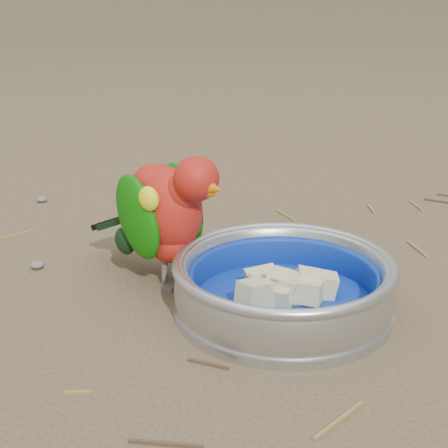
# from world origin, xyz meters

# --- Properties ---
(ground) EXTENTS (60.00, 60.00, 0.00)m
(ground) POSITION_xyz_m (0.00, 0.00, 0.00)
(ground) COLOR brown
(food_bowl) EXTENTS (0.23, 0.23, 0.02)m
(food_bowl) POSITION_xyz_m (0.08, -0.06, 0.01)
(food_bowl) COLOR #B2B2BA
(food_bowl) RESTS_ON ground
(bowl_wall) EXTENTS (0.23, 0.23, 0.04)m
(bowl_wall) POSITION_xyz_m (0.08, -0.06, 0.04)
(bowl_wall) COLOR #B2B2BA
(bowl_wall) RESTS_ON food_bowl
(fruit_wedges) EXTENTS (0.14, 0.14, 0.03)m
(fruit_wedges) POSITION_xyz_m (0.08, -0.06, 0.03)
(fruit_wedges) COLOR beige
(fruit_wedges) RESTS_ON food_bowl
(lory_parrot) EXTENTS (0.20, 0.20, 0.15)m
(lory_parrot) POSITION_xyz_m (-0.05, 0.01, 0.08)
(lory_parrot) COLOR #AA1B13
(lory_parrot) RESTS_ON ground
(ground_debris) EXTENTS (0.90, 0.80, 0.01)m
(ground_debris) POSITION_xyz_m (0.02, 0.01, 0.00)
(ground_debris) COLOR olive
(ground_debris) RESTS_ON ground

